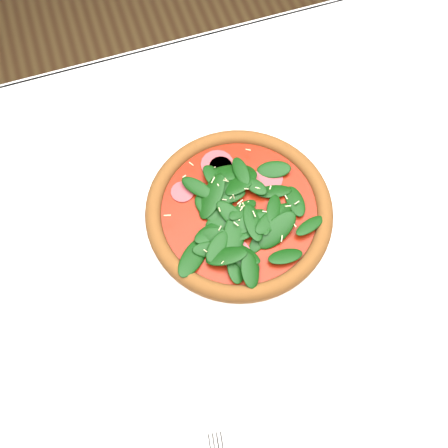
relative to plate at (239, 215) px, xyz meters
name	(u,v)px	position (x,y,z in m)	size (l,w,h in m)	color
ground	(250,323)	(0.05, -0.02, -0.76)	(6.00, 6.00, 0.00)	brown
dining_table	(268,243)	(0.05, -0.02, -0.11)	(1.21, 0.81, 0.75)	white
plate	(239,215)	(0.00, 0.00, 0.00)	(0.34, 0.34, 0.01)	white
pizza	(239,210)	(0.00, 0.00, 0.02)	(0.37, 0.37, 0.04)	#9A5E25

